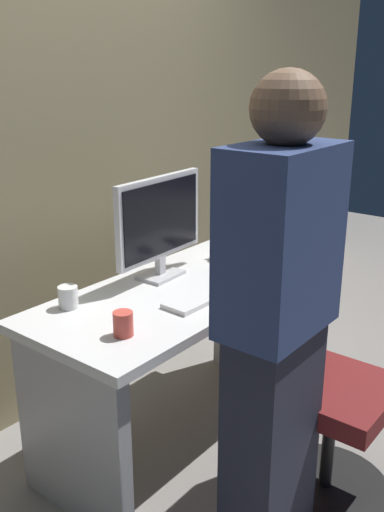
{
  "coord_description": "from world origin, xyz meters",
  "views": [
    {
      "loc": [
        -1.77,
        -1.45,
        1.64
      ],
      "look_at": [
        0.0,
        -0.05,
        0.89
      ],
      "focal_mm": 40.0,
      "sensor_mm": 36.0,
      "label": 1
    }
  ],
  "objects_px": {
    "office_chair": "(319,394)",
    "keyboard": "(207,294)",
    "person_at_desk": "(276,331)",
    "cup_near_keyboard": "(123,324)",
    "book_stack": "(233,250)",
    "cell_phone": "(268,262)",
    "mouse": "(248,274)",
    "desk": "(183,334)",
    "cup_by_monitor": "(68,297)",
    "monitor": "(160,222)"
  },
  "relations": [
    {
      "from": "desk",
      "to": "office_chair",
      "type": "xyz_separation_m",
      "value": [
        0.06,
        -0.64,
        -0.08
      ]
    },
    {
      "from": "desk",
      "to": "cup_near_keyboard",
      "type": "relative_size",
      "value": 15.95
    },
    {
      "from": "desk",
      "to": "office_chair",
      "type": "distance_m",
      "value": 0.65
    },
    {
      "from": "keyboard",
      "to": "office_chair",
      "type": "bearing_deg",
      "value": -78.84
    },
    {
      "from": "person_at_desk",
      "to": "keyboard",
      "type": "height_order",
      "value": "person_at_desk"
    },
    {
      "from": "keyboard",
      "to": "cup_by_monitor",
      "type": "bearing_deg",
      "value": 142.08
    },
    {
      "from": "desk",
      "to": "cell_phone",
      "type": "distance_m",
      "value": 0.56
    },
    {
      "from": "person_at_desk",
      "to": "cell_phone",
      "type": "distance_m",
      "value": 0.96
    },
    {
      "from": "monitor",
      "to": "mouse",
      "type": "xyz_separation_m",
      "value": [
        0.24,
        -0.31,
        -0.24
      ]
    },
    {
      "from": "person_at_desk",
      "to": "mouse",
      "type": "height_order",
      "value": "person_at_desk"
    },
    {
      "from": "keyboard",
      "to": "cup_near_keyboard",
      "type": "relative_size",
      "value": 4.82
    },
    {
      "from": "mouse",
      "to": "desk",
      "type": "bearing_deg",
      "value": 150.26
    },
    {
      "from": "book_stack",
      "to": "cell_phone",
      "type": "bearing_deg",
      "value": -79.99
    },
    {
      "from": "mouse",
      "to": "cup_near_keyboard",
      "type": "distance_m",
      "value": 0.76
    },
    {
      "from": "cup_near_keyboard",
      "to": "cell_phone",
      "type": "distance_m",
      "value": 0.98
    },
    {
      "from": "book_stack",
      "to": "cell_phone",
      "type": "distance_m",
      "value": 0.19
    },
    {
      "from": "desk",
      "to": "book_stack",
      "type": "relative_size",
      "value": 6.7
    },
    {
      "from": "office_chair",
      "to": "keyboard",
      "type": "xyz_separation_m",
      "value": [
        -0.08,
        0.49,
        0.32
      ]
    },
    {
      "from": "book_stack",
      "to": "cup_by_monitor",
      "type": "bearing_deg",
      "value": 170.2
    },
    {
      "from": "keyboard",
      "to": "book_stack",
      "type": "distance_m",
      "value": 0.52
    },
    {
      "from": "cup_by_monitor",
      "to": "desk",
      "type": "bearing_deg",
      "value": -25.13
    },
    {
      "from": "cup_near_keyboard",
      "to": "book_stack",
      "type": "height_order",
      "value": "cup_near_keyboard"
    },
    {
      "from": "book_stack",
      "to": "keyboard",
      "type": "bearing_deg",
      "value": -157.1
    },
    {
      "from": "person_at_desk",
      "to": "office_chair",
      "type": "bearing_deg",
      "value": 0.32
    },
    {
      "from": "mouse",
      "to": "cup_by_monitor",
      "type": "bearing_deg",
      "value": 153.09
    },
    {
      "from": "cup_near_keyboard",
      "to": "book_stack",
      "type": "relative_size",
      "value": 0.42
    },
    {
      "from": "office_chair",
      "to": "person_at_desk",
      "type": "xyz_separation_m",
      "value": [
        -0.37,
        -0.0,
        0.41
      ]
    },
    {
      "from": "book_stack",
      "to": "office_chair",
      "type": "bearing_deg",
      "value": -120.19
    },
    {
      "from": "person_at_desk",
      "to": "cell_phone",
      "type": "xyz_separation_m",
      "value": [
        0.8,
        0.51,
        -0.1
      ]
    },
    {
      "from": "person_at_desk",
      "to": "desk",
      "type": "bearing_deg",
      "value": 64.09
    },
    {
      "from": "mouse",
      "to": "cup_near_keyboard",
      "type": "xyz_separation_m",
      "value": [
        -0.76,
        0.03,
        0.03
      ]
    },
    {
      "from": "keyboard",
      "to": "cell_phone",
      "type": "relative_size",
      "value": 2.99
    },
    {
      "from": "office_chair",
      "to": "cup_by_monitor",
      "type": "xyz_separation_m",
      "value": [
        -0.51,
        0.85,
        0.35
      ]
    },
    {
      "from": "person_at_desk",
      "to": "cup_near_keyboard",
      "type": "distance_m",
      "value": 0.54
    },
    {
      "from": "office_chair",
      "to": "book_stack",
      "type": "height_order",
      "value": "office_chair"
    },
    {
      "from": "cell_phone",
      "to": "mouse",
      "type": "bearing_deg",
      "value": 164.27
    },
    {
      "from": "monitor",
      "to": "cell_phone",
      "type": "distance_m",
      "value": 0.6
    },
    {
      "from": "cup_near_keyboard",
      "to": "cell_phone",
      "type": "relative_size",
      "value": 0.62
    },
    {
      "from": "office_chair",
      "to": "keyboard",
      "type": "distance_m",
      "value": 0.59
    },
    {
      "from": "person_at_desk",
      "to": "monitor",
      "type": "distance_m",
      "value": 0.88
    },
    {
      "from": "office_chair",
      "to": "person_at_desk",
      "type": "height_order",
      "value": "person_at_desk"
    },
    {
      "from": "keyboard",
      "to": "cell_phone",
      "type": "distance_m",
      "value": 0.51
    },
    {
      "from": "person_at_desk",
      "to": "book_stack",
      "type": "relative_size",
      "value": 7.72
    },
    {
      "from": "cup_by_monitor",
      "to": "cell_phone",
      "type": "distance_m",
      "value": 1.0
    },
    {
      "from": "desk",
      "to": "mouse",
      "type": "xyz_separation_m",
      "value": [
        0.27,
        -0.16,
        0.24
      ]
    },
    {
      "from": "person_at_desk",
      "to": "cup_near_keyboard",
      "type": "bearing_deg",
      "value": 109.52
    },
    {
      "from": "monitor",
      "to": "cup_by_monitor",
      "type": "relative_size",
      "value": 6.11
    },
    {
      "from": "cell_phone",
      "to": "person_at_desk",
      "type": "bearing_deg",
      "value": -170.2
    },
    {
      "from": "office_chair",
      "to": "book_stack",
      "type": "relative_size",
      "value": 4.43
    },
    {
      "from": "keyboard",
      "to": "cell_phone",
      "type": "height_order",
      "value": "keyboard"
    }
  ]
}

